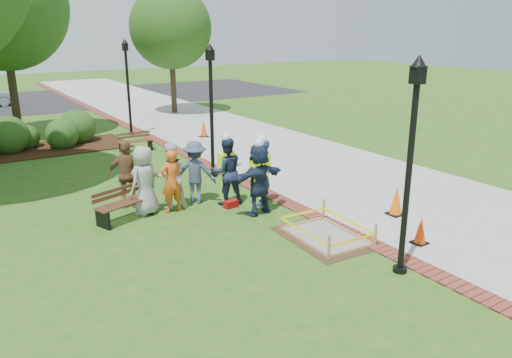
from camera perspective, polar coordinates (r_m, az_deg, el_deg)
ground at (r=11.89m, az=1.10°, el=-6.42°), size 100.00×100.00×0.00m
sidewalk at (r=22.55m, az=-2.44°, el=4.87°), size 6.00×60.00×0.02m
brick_edging at (r=21.14m, az=-10.08°, el=3.82°), size 0.50×60.00×0.03m
mulch_bed at (r=21.81m, az=-23.76°, el=3.05°), size 7.00×3.00×0.05m
parking_lot at (r=36.88m, az=-23.13°, el=8.24°), size 36.00×12.00×0.01m
wet_concrete_pad at (r=11.77m, az=7.99°, el=-5.60°), size 1.82×2.38×0.55m
bench_near at (r=13.11m, az=-14.78°, el=-3.48°), size 1.62×0.99×0.83m
bench_far at (r=20.38m, az=-13.58°, el=3.75°), size 1.36×0.49×0.73m
cone_front at (r=11.89m, az=18.30°, el=-5.65°), size 0.34×0.34×0.66m
cone_back at (r=13.47m, az=15.74°, el=-2.48°), size 0.40×0.40×0.79m
cone_far at (r=22.53m, az=-6.01°, el=5.70°), size 0.38×0.38×0.76m
toolbox at (r=13.64m, az=-2.89°, el=-2.87°), size 0.41×0.25×0.19m
lamp_near at (r=9.77m, az=17.26°, el=2.96°), size 0.28×0.28×4.26m
lamp_mid at (r=16.02m, az=-5.14°, el=8.85°), size 0.28×0.28×4.26m
lamp_far at (r=23.36m, az=-14.47°, el=10.91°), size 0.28×0.28×4.26m
tree_back at (r=24.57m, az=-27.09°, el=17.22°), size 5.43×5.43×8.32m
tree_right at (r=29.07m, az=-9.73°, el=16.65°), size 4.50×4.50×6.96m
shrub_b at (r=21.95m, az=-26.23°, el=2.76°), size 1.57×1.57×1.57m
shrub_c at (r=21.92m, az=-21.14°, el=3.36°), size 1.30×1.30×1.30m
shrub_d at (r=22.77m, az=-19.57°, el=3.99°), size 1.51×1.51×1.51m
shrub_e at (r=22.44m, az=-24.64°, el=3.24°), size 1.04×1.04×1.04m
casual_person_a at (r=13.22m, az=-12.64°, el=-0.19°), size 0.69×0.60×1.83m
casual_person_b at (r=13.28m, az=-9.65°, el=-0.26°), size 0.56×0.38×1.68m
casual_person_c at (r=13.53m, az=-9.73°, el=0.33°), size 0.64×0.47×1.81m
casual_person_d at (r=13.83m, az=-14.43°, el=0.47°), size 0.69×0.58×1.84m
casual_person_e at (r=13.89m, az=-6.94°, el=0.76°), size 0.66×0.63×1.75m
hivis_worker_a at (r=12.90m, az=0.31°, el=0.19°), size 0.64×0.45×2.03m
hivis_worker_b at (r=13.63m, az=0.66°, el=0.99°), size 0.65×0.68×1.96m
hivis_worker_c at (r=13.66m, az=-3.40°, el=1.10°), size 0.66×0.50×2.02m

